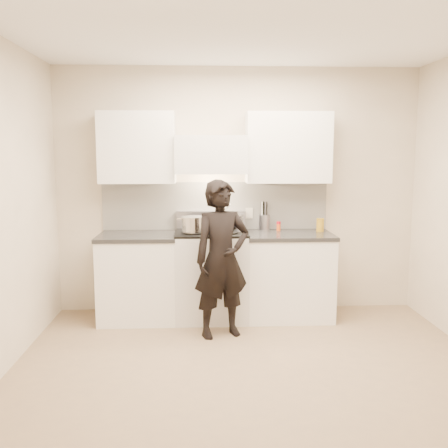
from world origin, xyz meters
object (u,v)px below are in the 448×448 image
object	(u,v)px
utensil_crock	(264,221)
person	(222,259)
wok	(227,219)
stove	(212,275)
counter_right	(288,275)

from	to	relation	value
utensil_crock	person	bearing A→B (deg)	-122.78
person	wok	bearing A→B (deg)	63.34
stove	utensil_crock	bearing A→B (deg)	22.46
stove	person	bearing A→B (deg)	-80.98
utensil_crock	person	xyz separation A→B (m)	(-0.51, -0.79, -0.26)
stove	person	distance (m)	0.62
stove	utensil_crock	distance (m)	0.84
counter_right	person	bearing A→B (deg)	-143.92
counter_right	utensil_crock	xyz separation A→B (m)	(-0.24, 0.25, 0.56)
stove	person	xyz separation A→B (m)	(0.09, -0.54, 0.29)
wok	utensil_crock	distance (m)	0.43
counter_right	wok	size ratio (longest dim) A/B	2.10
person	stove	bearing A→B (deg)	79.78
counter_right	person	world-z (taller)	person
stove	wok	distance (m)	0.63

